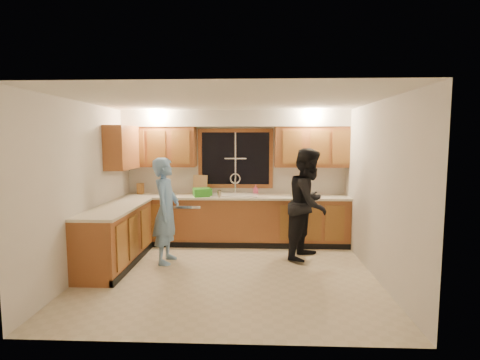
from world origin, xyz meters
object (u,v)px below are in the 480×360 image
(sink, at_px, (235,198))
(bowl, at_px, (298,195))
(dish_crate, at_px, (202,192))
(soap_bottle, at_px, (256,190))
(man, at_px, (166,210))
(knife_block, at_px, (140,189))
(woman, at_px, (309,204))
(dishwasher, at_px, (190,222))
(stove, at_px, (101,247))

(sink, distance_m, bowl, 1.17)
(dish_crate, bearing_deg, bowl, 1.86)
(soap_bottle, relative_size, bowl, 0.79)
(man, bearing_deg, knife_block, 35.99)
(woman, bearing_deg, dishwasher, 98.03)
(woman, bearing_deg, soap_bottle, 70.94)
(dishwasher, height_order, bowl, bowl)
(stove, relative_size, soap_bottle, 4.81)
(sink, xyz_separation_m, woman, (1.27, -0.78, 0.05))
(sink, relative_size, man, 0.51)
(sink, distance_m, woman, 1.49)
(woman, bearing_deg, sink, 86.24)
(stove, xyz_separation_m, dish_crate, (1.21, 1.72, 0.54))
(stove, height_order, soap_bottle, soap_bottle)
(woman, height_order, soap_bottle, woman)
(soap_bottle, bearing_deg, knife_block, -179.35)
(man, relative_size, knife_block, 8.05)
(dish_crate, relative_size, soap_bottle, 1.69)
(soap_bottle, bearing_deg, bowl, -15.03)
(woman, bearing_deg, man, 126.06)
(dishwasher, bearing_deg, dish_crate, -19.80)
(dishwasher, distance_m, woman, 2.31)
(man, bearing_deg, dishwasher, -5.99)
(dishwasher, relative_size, man, 0.49)
(man, xyz_separation_m, knife_block, (-0.79, 1.24, 0.18))
(sink, bearing_deg, woman, -31.80)
(woman, xyz_separation_m, knife_block, (-3.09, 0.92, 0.11))
(man, height_order, knife_block, man)
(stove, xyz_separation_m, knife_block, (-0.03, 1.96, 0.57))
(stove, distance_m, dish_crate, 2.17)
(man, height_order, dish_crate, man)
(stove, bearing_deg, woman, 18.73)
(stove, relative_size, bowl, 3.82)
(dishwasher, bearing_deg, bowl, -1.01)
(man, distance_m, dish_crate, 1.10)
(woman, height_order, bowl, woman)
(sink, distance_m, soap_bottle, 0.45)
(sink, xyz_separation_m, bowl, (1.16, -0.05, 0.08))
(woman, xyz_separation_m, dish_crate, (-1.86, 0.68, 0.08))
(woman, xyz_separation_m, bowl, (-0.10, 0.73, 0.04))
(sink, height_order, stove, sink)
(stove, bearing_deg, man, 42.92)
(dish_crate, bearing_deg, stove, -125.10)
(woman, bearing_deg, dish_crate, 98.00)
(man, xyz_separation_m, woman, (2.30, 0.32, 0.07))
(soap_bottle, height_order, bowl, soap_bottle)
(man, bearing_deg, dish_crate, -20.21)
(sink, bearing_deg, man, -132.90)
(man, xyz_separation_m, soap_bottle, (1.42, 1.27, 0.17))
(dishwasher, height_order, dish_crate, dish_crate)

